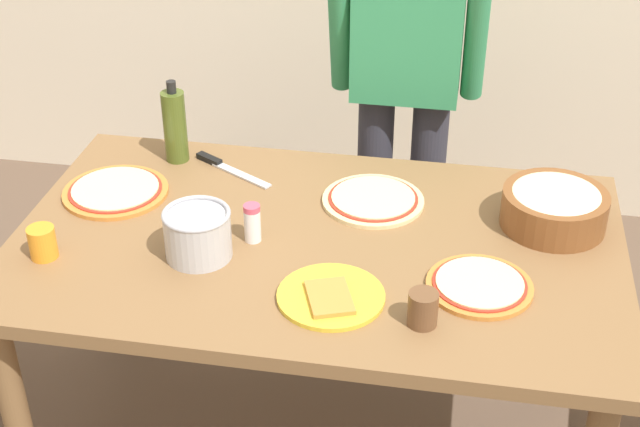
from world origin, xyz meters
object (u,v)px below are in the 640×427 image
at_px(pizza_raw_on_board, 373,200).
at_px(salt_shaker, 252,223).
at_px(plate_with_slice, 331,296).
at_px(dining_table, 317,268).
at_px(cup_orange, 43,243).
at_px(chef_knife, 224,166).
at_px(popcorn_bowl, 555,206).
at_px(pizza_cooked_on_tray, 480,285).
at_px(steel_pot, 198,233).
at_px(person_cook, 406,69).
at_px(olive_oil_bottle, 175,126).
at_px(pizza_second_cooked, 116,191).
at_px(cup_small_brown, 423,309).

xyz_separation_m(pizza_raw_on_board, salt_shaker, (-0.29, -0.24, 0.04)).
height_order(plate_with_slice, salt_shaker, salt_shaker).
height_order(dining_table, cup_orange, cup_orange).
height_order(cup_orange, chef_knife, cup_orange).
bearing_deg(popcorn_bowl, pizza_cooked_on_tray, -119.67).
xyz_separation_m(pizza_raw_on_board, steel_pot, (-0.40, -0.34, 0.06)).
relative_size(popcorn_bowl, salt_shaker, 2.64).
relative_size(pizza_raw_on_board, pizza_cooked_on_tray, 1.10).
relative_size(person_cook, salt_shaker, 15.28).
bearing_deg(olive_oil_bottle, chef_knife, -11.17).
distance_m(dining_table, olive_oil_bottle, 0.65).
xyz_separation_m(person_cook, pizza_raw_on_board, (-0.03, -0.54, -0.17)).
bearing_deg(pizza_raw_on_board, pizza_second_cooked, -173.67).
bearing_deg(pizza_second_cooked, dining_table, -12.30).
xyz_separation_m(dining_table, salt_shaker, (-0.16, -0.03, 0.14)).
height_order(person_cook, popcorn_bowl, person_cook).
xyz_separation_m(pizza_cooked_on_tray, popcorn_bowl, (0.18, 0.32, 0.05)).
height_order(person_cook, cup_small_brown, person_cook).
xyz_separation_m(person_cook, plate_with_slice, (-0.07, -1.00, -0.17)).
relative_size(person_cook, pizza_second_cooked, 5.41).
xyz_separation_m(person_cook, popcorn_bowl, (0.46, -0.58, -0.12)).
distance_m(dining_table, pizza_second_cooked, 0.63).
xyz_separation_m(pizza_cooked_on_tray, cup_small_brown, (-0.13, -0.16, 0.03)).
relative_size(plate_with_slice, steel_pot, 1.50).
height_order(olive_oil_bottle, cup_orange, olive_oil_bottle).
relative_size(olive_oil_bottle, cup_orange, 3.01).
distance_m(popcorn_bowl, olive_oil_bottle, 1.12).
height_order(dining_table, pizza_cooked_on_tray, pizza_cooked_on_tray).
distance_m(pizza_second_cooked, olive_oil_bottle, 0.27).
distance_m(plate_with_slice, chef_knife, 0.71).
xyz_separation_m(pizza_second_cooked, chef_knife, (0.26, 0.20, -0.00)).
bearing_deg(plate_with_slice, dining_table, 107.73).
relative_size(dining_table, chef_knife, 6.08).
bearing_deg(dining_table, person_cook, 78.55).
xyz_separation_m(person_cook, chef_knife, (-0.49, -0.43, -0.17)).
bearing_deg(salt_shaker, chef_knife, 116.11).
relative_size(person_cook, steel_pot, 9.34).
height_order(pizza_raw_on_board, popcorn_bowl, popcorn_bowl).
relative_size(pizza_raw_on_board, popcorn_bowl, 1.02).
xyz_separation_m(steel_pot, cup_small_brown, (0.58, -0.18, -0.02)).
bearing_deg(olive_oil_bottle, dining_table, -36.12).
distance_m(popcorn_bowl, cup_small_brown, 0.57).
xyz_separation_m(popcorn_bowl, cup_small_brown, (-0.31, -0.48, -0.02)).
bearing_deg(pizza_second_cooked, cup_small_brown, -25.52).
distance_m(pizza_second_cooked, plate_with_slice, 0.78).
bearing_deg(cup_orange, steel_pot, 11.06).
distance_m(person_cook, cup_small_brown, 1.08).
relative_size(popcorn_bowl, cup_small_brown, 3.29).
bearing_deg(dining_table, steel_pot, -156.37).
height_order(pizza_raw_on_board, steel_pot, steel_pot).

